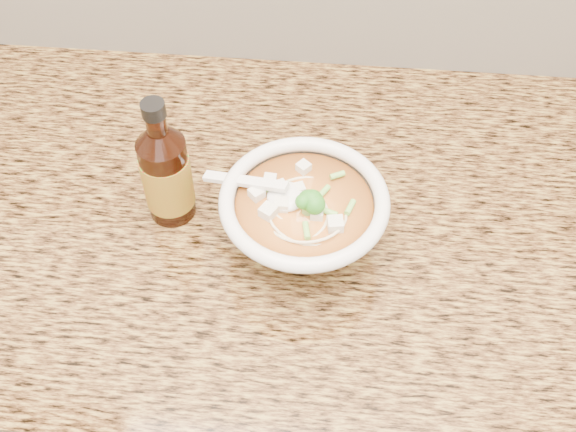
{
  "coord_description": "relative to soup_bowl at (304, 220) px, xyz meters",
  "views": [
    {
      "loc": [
        0.04,
        1.06,
        1.67
      ],
      "look_at": [
        -0.01,
        1.62,
        0.95
      ],
      "focal_mm": 45.0,
      "sensor_mm": 36.0,
      "label": 1
    }
  ],
  "objects": [
    {
      "name": "hot_sauce_bottle",
      "position": [
        -0.18,
        0.04,
        0.02
      ],
      "size": [
        0.08,
        0.08,
        0.2
      ],
      "rotation": [
        0.0,
        0.0,
        -0.3
      ],
      "color": "black",
      "rests_on": "counter_slab"
    },
    {
      "name": "cabinet",
      "position": [
        -0.01,
        0.06,
        -0.52
      ],
      "size": [
        4.0,
        0.65,
        0.86
      ],
      "primitive_type": "cube",
      "color": "#361F10",
      "rests_on": "ground"
    },
    {
      "name": "soup_bowl",
      "position": [
        0.0,
        0.0,
        0.0
      ],
      "size": [
        0.24,
        0.21,
        0.12
      ],
      "rotation": [
        0.0,
        0.0,
        0.27
      ],
      "color": "white",
      "rests_on": "counter_slab"
    },
    {
      "name": "counter_slab",
      "position": [
        -0.01,
        0.06,
        -0.07
      ],
      "size": [
        4.0,
        0.68,
        0.04
      ],
      "primitive_type": "cube",
      "color": "olive",
      "rests_on": "cabinet"
    }
  ]
}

